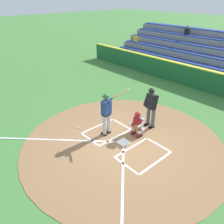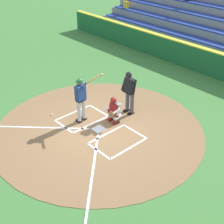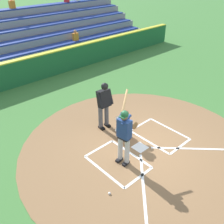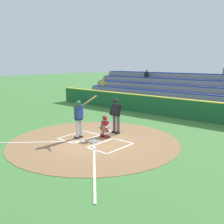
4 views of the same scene
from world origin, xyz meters
name	(u,v)px [view 1 (image 1 of 4)]	position (x,y,z in m)	size (l,w,h in m)	color
ground_plane	(123,142)	(0.00, 0.00, 0.00)	(120.00, 120.00, 0.00)	#427A38
dirt_circle	(123,142)	(0.00, 0.00, 0.01)	(8.00, 8.00, 0.01)	olive
home_plate_and_chalk	(107,151)	(0.00, 0.88, 0.01)	(7.93, 4.91, 0.01)	white
batter	(107,111)	(0.90, 0.10, 1.10)	(0.88, 0.81, 2.13)	#BCBCBC
catcher	(138,123)	(-0.03, -0.77, 0.59)	(0.59, 0.60, 1.13)	black
plate_umpire	(151,105)	(0.10, -1.71, 1.08)	(0.60, 0.44, 1.86)	#4C4C51
baseball	(78,128)	(2.08, 0.76, 0.04)	(0.07, 0.07, 0.07)	white
backstop_wall	(215,83)	(0.00, -7.50, 0.65)	(22.00, 0.36, 1.31)	#1E6033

